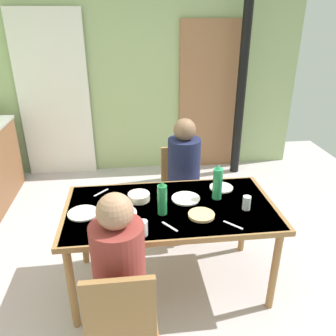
{
  "coord_description": "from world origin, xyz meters",
  "views": [
    {
      "loc": [
        -0.08,
        -2.23,
        2.06
      ],
      "look_at": [
        0.19,
        0.1,
        0.98
      ],
      "focal_mm": 36.22,
      "sensor_mm": 36.0,
      "label": 1
    }
  ],
  "objects_px": {
    "chair_near_diner": "(122,317)",
    "chair_far_diner": "(181,186)",
    "dining_table": "(170,214)",
    "serving_bowl_center": "(139,197)",
    "person_far_diner": "(184,165)",
    "person_near_diner": "(119,261)",
    "water_bottle_green_far": "(162,199)",
    "water_bottle_green_near": "(218,183)"
  },
  "relations": [
    {
      "from": "water_bottle_green_far",
      "to": "serving_bowl_center",
      "type": "bearing_deg",
      "value": 126.63
    },
    {
      "from": "dining_table",
      "to": "person_far_diner",
      "type": "xyz_separation_m",
      "value": [
        0.21,
        0.63,
        0.12
      ]
    },
    {
      "from": "dining_table",
      "to": "water_bottle_green_near",
      "type": "bearing_deg",
      "value": 12.84
    },
    {
      "from": "dining_table",
      "to": "water_bottle_green_near",
      "type": "relative_size",
      "value": 5.55
    },
    {
      "from": "dining_table",
      "to": "serving_bowl_center",
      "type": "relative_size",
      "value": 9.32
    },
    {
      "from": "water_bottle_green_far",
      "to": "serving_bowl_center",
      "type": "distance_m",
      "value": 0.28
    },
    {
      "from": "chair_near_diner",
      "to": "water_bottle_green_far",
      "type": "relative_size",
      "value": 3.34
    },
    {
      "from": "person_near_diner",
      "to": "water_bottle_green_near",
      "type": "height_order",
      "value": "person_near_diner"
    },
    {
      "from": "dining_table",
      "to": "person_far_diner",
      "type": "distance_m",
      "value": 0.68
    },
    {
      "from": "dining_table",
      "to": "chair_near_diner",
      "type": "relative_size",
      "value": 1.82
    },
    {
      "from": "person_near_diner",
      "to": "water_bottle_green_far",
      "type": "distance_m",
      "value": 0.63
    },
    {
      "from": "water_bottle_green_near",
      "to": "water_bottle_green_far",
      "type": "bearing_deg",
      "value": -158.75
    },
    {
      "from": "water_bottle_green_near",
      "to": "serving_bowl_center",
      "type": "distance_m",
      "value": 0.62
    },
    {
      "from": "chair_far_diner",
      "to": "serving_bowl_center",
      "type": "distance_m",
      "value": 0.82
    },
    {
      "from": "chair_near_diner",
      "to": "chair_far_diner",
      "type": "bearing_deg",
      "value": 69.3
    },
    {
      "from": "dining_table",
      "to": "person_far_diner",
      "type": "relative_size",
      "value": 2.06
    },
    {
      "from": "water_bottle_green_near",
      "to": "serving_bowl_center",
      "type": "xyz_separation_m",
      "value": [
        -0.61,
        0.04,
        -0.11
      ]
    },
    {
      "from": "chair_near_diner",
      "to": "person_near_diner",
      "type": "distance_m",
      "value": 0.31
    },
    {
      "from": "chair_far_diner",
      "to": "water_bottle_green_near",
      "type": "bearing_deg",
      "value": 103.82
    },
    {
      "from": "chair_far_diner",
      "to": "person_near_diner",
      "type": "height_order",
      "value": "person_near_diner"
    },
    {
      "from": "water_bottle_green_far",
      "to": "water_bottle_green_near",
      "type": "bearing_deg",
      "value": 21.25
    },
    {
      "from": "water_bottle_green_far",
      "to": "serving_bowl_center",
      "type": "height_order",
      "value": "water_bottle_green_far"
    },
    {
      "from": "person_near_diner",
      "to": "serving_bowl_center",
      "type": "height_order",
      "value": "person_near_diner"
    },
    {
      "from": "chair_far_diner",
      "to": "water_bottle_green_far",
      "type": "distance_m",
      "value": 0.97
    },
    {
      "from": "person_far_diner",
      "to": "water_bottle_green_near",
      "type": "xyz_separation_m",
      "value": [
        0.17,
        -0.55,
        0.09
      ]
    },
    {
      "from": "dining_table",
      "to": "water_bottle_green_far",
      "type": "xyz_separation_m",
      "value": [
        -0.07,
        -0.09,
        0.19
      ]
    },
    {
      "from": "dining_table",
      "to": "chair_far_diner",
      "type": "distance_m",
      "value": 0.81
    },
    {
      "from": "dining_table",
      "to": "water_bottle_green_far",
      "type": "relative_size",
      "value": 6.09
    },
    {
      "from": "chair_far_diner",
      "to": "person_near_diner",
      "type": "distance_m",
      "value": 1.55
    },
    {
      "from": "chair_far_diner",
      "to": "person_far_diner",
      "type": "xyz_separation_m",
      "value": [
        -0.0,
        -0.14,
        0.28
      ]
    },
    {
      "from": "person_far_diner",
      "to": "water_bottle_green_far",
      "type": "relative_size",
      "value": 2.96
    },
    {
      "from": "dining_table",
      "to": "water_bottle_green_far",
      "type": "distance_m",
      "value": 0.22
    },
    {
      "from": "water_bottle_green_near",
      "to": "water_bottle_green_far",
      "type": "distance_m",
      "value": 0.48
    },
    {
      "from": "chair_far_diner",
      "to": "person_far_diner",
      "type": "distance_m",
      "value": 0.31
    },
    {
      "from": "chair_near_diner",
      "to": "person_far_diner",
      "type": "xyz_separation_m",
      "value": [
        0.58,
        1.4,
        0.28
      ]
    },
    {
      "from": "person_far_diner",
      "to": "water_bottle_green_near",
      "type": "distance_m",
      "value": 0.58
    },
    {
      "from": "chair_near_diner",
      "to": "chair_far_diner",
      "type": "xyz_separation_m",
      "value": [
        0.58,
        1.54,
        0.0
      ]
    },
    {
      "from": "person_far_diner",
      "to": "serving_bowl_center",
      "type": "bearing_deg",
      "value": 49.07
    },
    {
      "from": "water_bottle_green_near",
      "to": "chair_near_diner",
      "type": "bearing_deg",
      "value": -131.24
    },
    {
      "from": "dining_table",
      "to": "person_near_diner",
      "type": "bearing_deg",
      "value": -120.53
    },
    {
      "from": "person_near_diner",
      "to": "chair_near_diner",
      "type": "bearing_deg",
      "value": -90.0
    },
    {
      "from": "chair_near_diner",
      "to": "person_near_diner",
      "type": "height_order",
      "value": "person_near_diner"
    }
  ]
}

